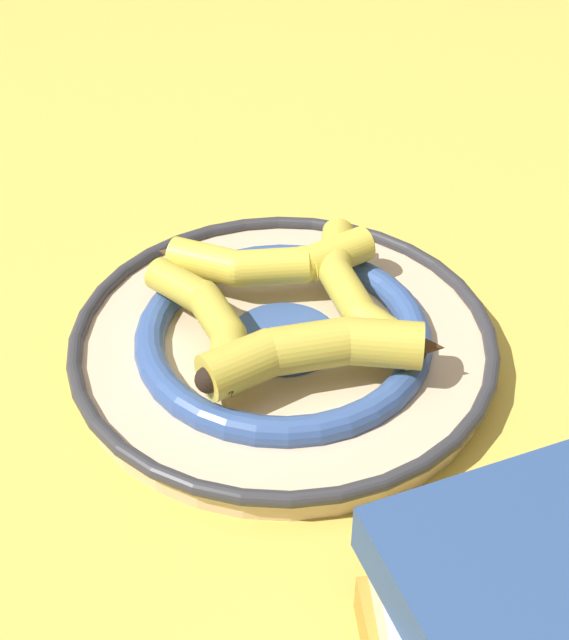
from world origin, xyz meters
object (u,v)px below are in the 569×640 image
Objects in this scene: banana_b at (354,288)px; banana_d at (210,320)px; decorative_bowl at (284,340)px; book_stack at (530,630)px; banana_c at (318,350)px; banana_a at (268,261)px.

banana_b is 0.13m from banana_d.
banana_d is at bearing -54.57° from decorative_bowl.
book_stack is (0.28, 0.20, -0.00)m from banana_b.
decorative_bowl is 0.08m from banana_b.
banana_d is at bearing -38.60° from banana_c.
banana_c is at bearing 45.18° from decorative_bowl.
banana_d is at bearing -125.60° from banana_a.
decorative_bowl is 2.15× the size of banana_b.
banana_a is 0.13m from banana_c.
banana_c is at bearing 103.18° from book_stack.
banana_a is 0.09m from banana_b.
book_stack reaches higher than banana_b.
banana_c is at bearing -141.19° from banana_d.
book_stack reaches higher than decorative_bowl.
decorative_bowl is 0.34m from book_stack.
banana_b is at bearing 91.52° from book_stack.
decorative_bowl is at bearing -82.91° from banana_b.
banana_d is 0.62× the size of book_stack.
banana_d is 0.36m from book_stack.
banana_b is (-0.05, 0.05, 0.04)m from decorative_bowl.
banana_c reaches higher than banana_a.
banana_d is at bearing 113.26° from book_stack.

